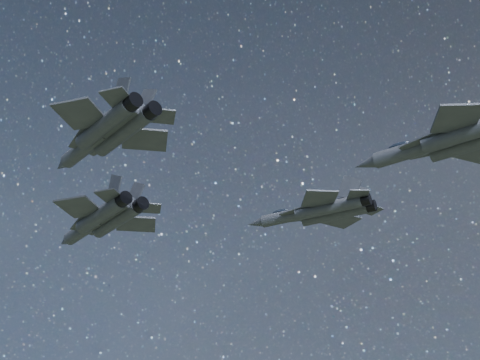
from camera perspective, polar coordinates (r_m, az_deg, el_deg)
The scene contains 4 objects.
jet_lead at distance 74.73m, azimuth -11.62°, elevation -3.25°, with size 17.83×12.00×4.50m.
jet_left at distance 79.96m, azimuth 6.91°, elevation -2.64°, with size 16.99×11.92×4.29m.
jet_right at distance 61.90m, azimuth -11.27°, elevation 4.07°, with size 17.05×11.52×4.30m.
jet_slot at distance 66.34m, azimuth 18.00°, elevation 3.38°, with size 18.18×12.93×4.63m.
Camera 1 is at (35.31, -51.38, 117.84)m, focal length 50.00 mm.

